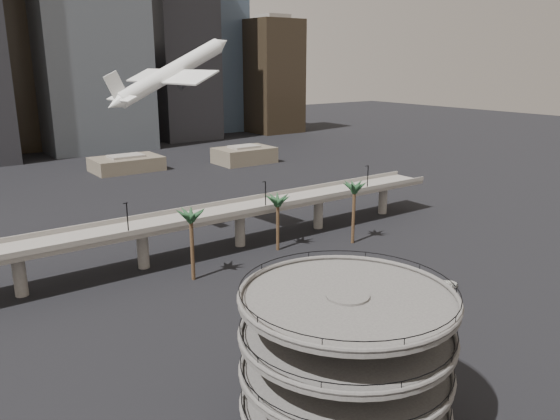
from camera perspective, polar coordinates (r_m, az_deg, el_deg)
ground at (r=73.98m, az=12.14°, el=-16.70°), size 700.00×700.00×0.00m
parking_ramp at (r=58.43m, az=6.87°, el=-14.54°), size 22.20×22.20×17.35m
overpass at (r=111.56m, az=-9.04°, el=-1.23°), size 130.00×9.30×14.70m
palm_trees at (r=108.98m, az=-0.05°, el=0.80°), size 42.40×10.40×14.00m
low_buildings at (r=194.34m, az=-19.09°, el=3.86°), size 135.00×27.50×6.80m
skyline at (r=265.42m, az=-23.27°, el=15.80°), size 269.00×86.00×126.54m
airborne_jet at (r=123.12m, az=-11.30°, el=13.87°), size 31.63×29.20×16.64m
car_a at (r=90.41m, az=5.83°, el=-9.62°), size 4.77×2.50×1.55m
car_b at (r=98.02m, az=8.33°, el=-7.70°), size 4.48×3.20×1.40m
car_c at (r=100.67m, az=17.00°, el=-7.53°), size 6.11×3.64×1.66m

